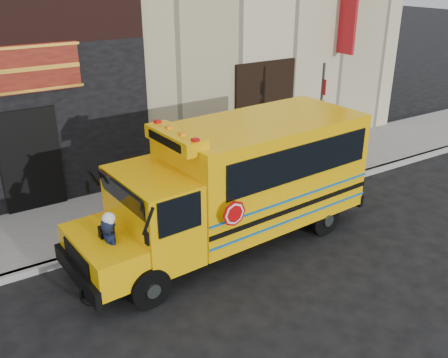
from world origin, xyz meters
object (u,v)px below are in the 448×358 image
bicycle (121,269)px  school_bus (240,179)px  sign_pole (320,117)px  cyclist (113,257)px

bicycle → school_bus: bearing=-91.0°
school_bus → sign_pole: sign_pole is taller
school_bus → cyclist: bearing=-172.6°
bicycle → cyclist: (-0.10, 0.09, 0.26)m
school_bus → bicycle: bearing=-170.7°
school_bus → bicycle: size_ratio=3.98×
sign_pole → bicycle: 7.48m
sign_pole → cyclist: sign_pole is taller
sign_pole → bicycle: size_ratio=1.93×
sign_pole → school_bus: bearing=-156.0°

